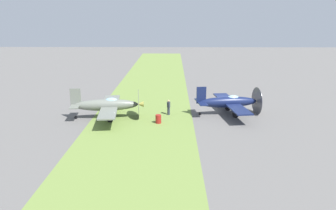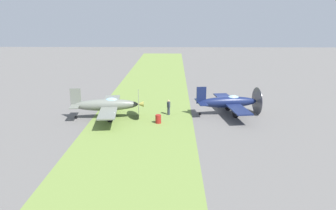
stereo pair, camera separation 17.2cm
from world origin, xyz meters
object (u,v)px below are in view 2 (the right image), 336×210
at_px(ground_crew_chief, 169,107).
at_px(fuel_drum, 158,119).
at_px(airplane_wingman, 107,105).
at_px(airplane_lead, 229,102).

xyz_separation_m(ground_crew_chief, fuel_drum, (3.13, -1.03, -0.46)).
bearing_deg(airplane_wingman, airplane_lead, 91.12).
xyz_separation_m(airplane_wingman, fuel_drum, (1.72, 5.64, -1.04)).
xyz_separation_m(airplane_lead, fuel_drum, (3.43, -7.90, -0.99)).
bearing_deg(fuel_drum, airplane_lead, 113.45).
height_order(ground_crew_chief, fuel_drum, ground_crew_chief).
bearing_deg(airplane_lead, fuel_drum, -74.91).
relative_size(airplane_lead, ground_crew_chief, 5.61).
height_order(airplane_wingman, fuel_drum, airplane_wingman).
distance_m(ground_crew_chief, fuel_drum, 3.33).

